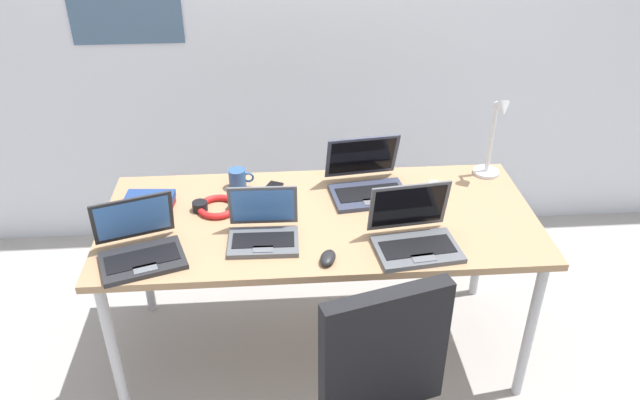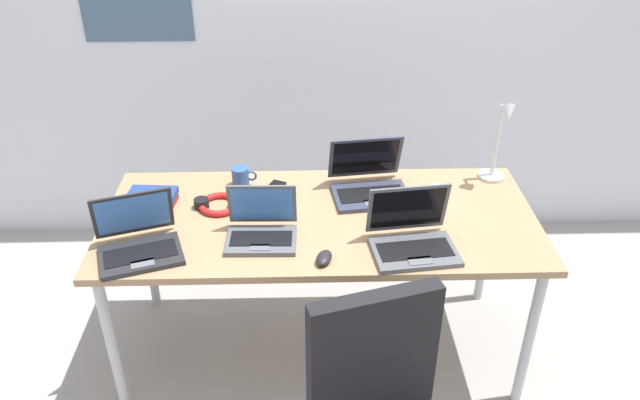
{
  "view_description": "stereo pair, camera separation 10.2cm",
  "coord_description": "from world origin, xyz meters",
  "px_view_note": "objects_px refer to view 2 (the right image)",
  "views": [
    {
      "loc": [
        -0.16,
        -2.19,
        2.16
      ],
      "look_at": [
        0.0,
        0.0,
        0.82
      ],
      "focal_mm": 35.31,
      "sensor_mm": 36.0,
      "label": 1
    },
    {
      "loc": [
        -0.06,
        -2.2,
        2.16
      ],
      "look_at": [
        0.0,
        0.0,
        0.82
      ],
      "focal_mm": 35.31,
      "sensor_mm": 36.0,
      "label": 2
    }
  ],
  "objects_px": {
    "laptop_by_keyboard": "(369,184)",
    "pill_bottle": "(435,193)",
    "coffee_mug": "(241,177)",
    "computer_mouse": "(324,258)",
    "headphones": "(219,204)",
    "desk_lamp": "(499,142)",
    "laptop_back_right": "(262,229)",
    "laptop_front_right": "(138,242)",
    "book_stack": "(154,199)",
    "laptop_center": "(413,238)",
    "cell_phone": "(273,189)"
  },
  "relations": [
    {
      "from": "desk_lamp",
      "to": "pill_bottle",
      "type": "bearing_deg",
      "value": -151.19
    },
    {
      "from": "cell_phone",
      "to": "coffee_mug",
      "type": "bearing_deg",
      "value": -171.1
    },
    {
      "from": "computer_mouse",
      "to": "coffee_mug",
      "type": "distance_m",
      "value": 0.68
    },
    {
      "from": "coffee_mug",
      "to": "headphones",
      "type": "bearing_deg",
      "value": -113.21
    },
    {
      "from": "laptop_back_right",
      "to": "desk_lamp",
      "type": "bearing_deg",
      "value": 22.47
    },
    {
      "from": "pill_bottle",
      "to": "desk_lamp",
      "type": "bearing_deg",
      "value": 28.81
    },
    {
      "from": "desk_lamp",
      "to": "coffee_mug",
      "type": "xyz_separation_m",
      "value": [
        -1.15,
        -0.01,
        -0.15
      ]
    },
    {
      "from": "laptop_back_right",
      "to": "computer_mouse",
      "type": "distance_m",
      "value": 0.29
    },
    {
      "from": "coffee_mug",
      "to": "laptop_by_keyboard",
      "type": "bearing_deg",
      "value": -8.33
    },
    {
      "from": "laptop_by_keyboard",
      "to": "desk_lamp",
      "type": "bearing_deg",
      "value": 8.91
    },
    {
      "from": "laptop_center",
      "to": "book_stack",
      "type": "height_order",
      "value": "laptop_center"
    },
    {
      "from": "laptop_by_keyboard",
      "to": "pill_bottle",
      "type": "relative_size",
      "value": 4.56
    },
    {
      "from": "laptop_by_keyboard",
      "to": "headphones",
      "type": "distance_m",
      "value": 0.66
    },
    {
      "from": "computer_mouse",
      "to": "laptop_by_keyboard",
      "type": "bearing_deg",
      "value": 84.73
    },
    {
      "from": "laptop_back_right",
      "to": "laptop_front_right",
      "type": "height_order",
      "value": "laptop_front_right"
    },
    {
      "from": "laptop_back_right",
      "to": "laptop_center",
      "type": "height_order",
      "value": "laptop_center"
    },
    {
      "from": "computer_mouse",
      "to": "headphones",
      "type": "relative_size",
      "value": 0.45
    },
    {
      "from": "laptop_back_right",
      "to": "headphones",
      "type": "distance_m",
      "value": 0.31
    },
    {
      "from": "laptop_front_right",
      "to": "book_stack",
      "type": "distance_m",
      "value": 0.35
    },
    {
      "from": "laptop_front_right",
      "to": "cell_phone",
      "type": "distance_m",
      "value": 0.68
    },
    {
      "from": "computer_mouse",
      "to": "laptop_back_right",
      "type": "bearing_deg",
      "value": 164.38
    },
    {
      "from": "laptop_front_right",
      "to": "pill_bottle",
      "type": "height_order",
      "value": "laptop_front_right"
    },
    {
      "from": "laptop_center",
      "to": "computer_mouse",
      "type": "relative_size",
      "value": 3.62
    },
    {
      "from": "desk_lamp",
      "to": "laptop_by_keyboard",
      "type": "bearing_deg",
      "value": -171.09
    },
    {
      "from": "laptop_center",
      "to": "coffee_mug",
      "type": "height_order",
      "value": "laptop_center"
    },
    {
      "from": "laptop_by_keyboard",
      "to": "pill_bottle",
      "type": "height_order",
      "value": "laptop_by_keyboard"
    },
    {
      "from": "laptop_back_right",
      "to": "laptop_front_right",
      "type": "relative_size",
      "value": 0.74
    },
    {
      "from": "laptop_by_keyboard",
      "to": "headphones",
      "type": "relative_size",
      "value": 1.68
    },
    {
      "from": "pill_bottle",
      "to": "book_stack",
      "type": "xyz_separation_m",
      "value": [
        -1.21,
        0.0,
        -0.01
      ]
    },
    {
      "from": "headphones",
      "to": "laptop_front_right",
      "type": "bearing_deg",
      "value": -130.37
    },
    {
      "from": "headphones",
      "to": "laptop_by_keyboard",
      "type": "bearing_deg",
      "value": 8.78
    },
    {
      "from": "computer_mouse",
      "to": "desk_lamp",
      "type": "bearing_deg",
      "value": 54.74
    },
    {
      "from": "laptop_by_keyboard",
      "to": "laptop_front_right",
      "type": "xyz_separation_m",
      "value": [
        -0.92,
        -0.42,
        -0.0
      ]
    },
    {
      "from": "laptop_by_keyboard",
      "to": "coffee_mug",
      "type": "bearing_deg",
      "value": 171.67
    },
    {
      "from": "computer_mouse",
      "to": "cell_phone",
      "type": "relative_size",
      "value": 0.71
    },
    {
      "from": "computer_mouse",
      "to": "headphones",
      "type": "bearing_deg",
      "value": 155.66
    },
    {
      "from": "desk_lamp",
      "to": "laptop_center",
      "type": "relative_size",
      "value": 1.15
    },
    {
      "from": "laptop_front_right",
      "to": "book_stack",
      "type": "relative_size",
      "value": 1.76
    },
    {
      "from": "headphones",
      "to": "book_stack",
      "type": "xyz_separation_m",
      "value": [
        -0.28,
        0.03,
        0.01
      ]
    },
    {
      "from": "headphones",
      "to": "computer_mouse",
      "type": "bearing_deg",
      "value": -42.54
    },
    {
      "from": "laptop_by_keyboard",
      "to": "laptop_center",
      "type": "xyz_separation_m",
      "value": [
        0.13,
        -0.42,
        0.0
      ]
    },
    {
      "from": "desk_lamp",
      "to": "laptop_by_keyboard",
      "type": "xyz_separation_m",
      "value": [
        -0.58,
        -0.09,
        -0.15
      ]
    },
    {
      "from": "coffee_mug",
      "to": "computer_mouse",
      "type": "bearing_deg",
      "value": -58.63
    },
    {
      "from": "desk_lamp",
      "to": "laptop_back_right",
      "type": "distance_m",
      "value": 1.13
    },
    {
      "from": "laptop_by_keyboard",
      "to": "coffee_mug",
      "type": "relative_size",
      "value": 3.19
    },
    {
      "from": "pill_bottle",
      "to": "laptop_front_right",
      "type": "bearing_deg",
      "value": -164.03
    },
    {
      "from": "laptop_front_right",
      "to": "headphones",
      "type": "relative_size",
      "value": 1.74
    },
    {
      "from": "laptop_back_right",
      "to": "laptop_center",
      "type": "xyz_separation_m",
      "value": [
        0.58,
        -0.08,
        0.0
      ]
    },
    {
      "from": "cell_phone",
      "to": "computer_mouse",
      "type": "bearing_deg",
      "value": -44.12
    },
    {
      "from": "laptop_by_keyboard",
      "to": "pill_bottle",
      "type": "distance_m",
      "value": 0.29
    }
  ]
}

